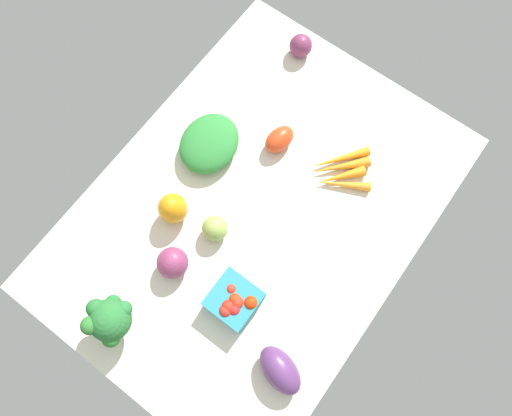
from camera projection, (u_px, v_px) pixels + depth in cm
name	position (u px, v px, depth cm)	size (l,w,h in cm)	color
tablecloth	(256.00, 211.00, 119.32)	(104.00, 76.00, 2.00)	beige
berry_basket	(234.00, 301.00, 108.47)	(10.71, 10.71, 6.94)	teal
bell_pepper_orange	(173.00, 209.00, 113.63)	(7.15, 7.15, 9.31)	orange
red_onion_near_basket	(173.00, 263.00, 110.73)	(7.50, 7.50, 7.50)	#833359
red_onion_center	(301.00, 46.00, 128.68)	(6.23, 6.23, 6.23)	#732F52
carrot_bunch	(341.00, 171.00, 120.03)	(16.97, 16.94, 2.81)	orange
roma_tomato	(279.00, 139.00, 120.90)	(8.56, 5.67, 5.67)	red
leafy_greens_clump	(209.00, 143.00, 120.19)	(17.27, 14.45, 6.39)	#2C8034
heirloom_tomato_green	(215.00, 229.00, 113.71)	(6.36, 6.36, 6.36)	#90A54D
eggplant	(280.00, 370.00, 104.01)	(11.81, 7.06, 7.06)	#593166
broccoli_head	(109.00, 320.00, 102.58)	(10.63, 10.44, 13.06)	#A5BE8B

